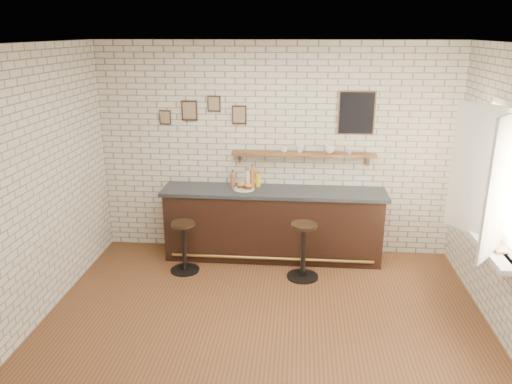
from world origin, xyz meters
TOP-DOWN VIEW (x-y plane):
  - ground at (0.00, 0.00)m, footprint 5.00×5.00m
  - bar_counter at (-0.00, 1.70)m, footprint 3.10×0.65m
  - sandwich_plate at (-0.41, 1.69)m, footprint 0.28×0.28m
  - ciabatta_sandwich at (-0.40, 1.69)m, footprint 0.26×0.19m
  - potato_chips at (-0.42, 1.69)m, footprint 0.27×0.17m
  - bitters_bottle_brown at (-0.59, 1.85)m, footprint 0.07×0.07m
  - bitters_bottle_white at (-0.37, 1.85)m, footprint 0.07×0.07m
  - bitters_bottle_amber at (-0.31, 1.85)m, footprint 0.08×0.08m
  - condiment_bottle_yellow at (-0.22, 1.85)m, footprint 0.07×0.07m
  - bar_stool_left at (-1.16, 1.15)m, footprint 0.39×0.39m
  - bar_stool_right at (0.43, 1.10)m, footprint 0.42×0.42m
  - wall_shelf at (0.40, 1.90)m, footprint 2.00×0.18m
  - shelf_cup_a at (0.13, 1.90)m, footprint 0.13×0.13m
  - shelf_cup_b at (0.35, 1.90)m, footprint 0.15×0.15m
  - shelf_cup_c at (0.75, 1.90)m, footprint 0.18×0.18m
  - shelf_cup_d at (1.03, 1.90)m, footprint 0.11×0.11m
  - back_wall_decor at (0.23, 1.98)m, footprint 2.96×0.02m
  - window_sill at (2.40, 0.30)m, footprint 0.20×1.35m
  - casement_window at (2.36, 0.30)m, footprint 0.40×1.30m
  - book_lower at (2.38, 0.08)m, footprint 0.18×0.22m
  - book_upper at (2.38, 0.08)m, footprint 0.17×0.22m

SIDE VIEW (x-z plane):
  - ground at x=0.00m, z-range 0.00..0.00m
  - bar_stool_left at x=-1.16m, z-range 0.03..0.73m
  - bar_stool_right at x=0.43m, z-range 0.03..0.79m
  - bar_counter at x=0.00m, z-range 0.00..1.01m
  - window_sill at x=2.40m, z-range 0.87..0.93m
  - book_lower at x=2.38m, z-range 0.93..0.95m
  - book_upper at x=2.38m, z-range 0.95..0.97m
  - sandwich_plate at x=-0.41m, z-range 1.01..1.02m
  - potato_chips at x=-0.42m, z-range 1.02..1.03m
  - ciabatta_sandwich at x=-0.40m, z-range 1.02..1.10m
  - condiment_bottle_yellow at x=-0.22m, z-range 0.99..1.20m
  - bitters_bottle_brown at x=-0.59m, z-range 0.99..1.22m
  - bitters_bottle_white at x=-0.37m, z-range 0.99..1.24m
  - bitters_bottle_amber at x=-0.31m, z-range 0.98..1.29m
  - wall_shelf at x=0.40m, z-range 1.39..1.57m
  - shelf_cup_d at x=1.03m, z-range 1.50..1.58m
  - shelf_cup_a at x=0.13m, z-range 1.50..1.59m
  - shelf_cup_b at x=0.35m, z-range 1.50..1.60m
  - shelf_cup_c at x=0.75m, z-range 1.50..1.61m
  - casement_window at x=2.36m, z-range 0.87..2.43m
  - back_wall_decor at x=0.23m, z-range 1.77..2.33m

